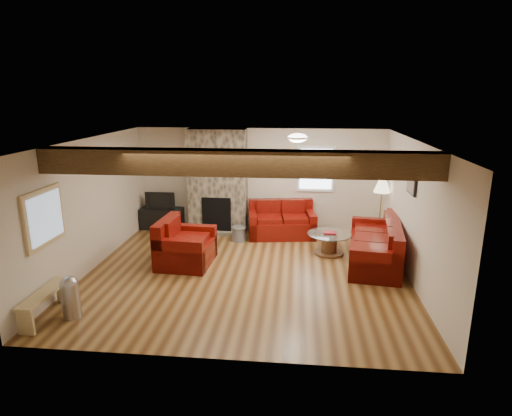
{
  "coord_description": "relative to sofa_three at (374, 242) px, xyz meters",
  "views": [
    {
      "loc": [
        0.93,
        -7.48,
        3.31
      ],
      "look_at": [
        0.14,
        0.4,
        1.17
      ],
      "focal_mm": 30.0,
      "sensor_mm": 36.0,
      "label": 1
    }
  ],
  "objects": [
    {
      "name": "hatch_window",
      "position": [
        -5.44,
        -2.27,
        1.02
      ],
      "size": [
        0.08,
        1.0,
        0.9
      ],
      "primitive_type": null,
      "color": "tan",
      "rests_on": "room"
    },
    {
      "name": "oak_beam",
      "position": [
        -2.48,
        -2.02,
        1.88
      ],
      "size": [
        6.0,
        0.36,
        0.38
      ],
      "primitive_type": "cube",
      "color": "black",
      "rests_on": "room"
    },
    {
      "name": "coal_bucket",
      "position": [
        -2.88,
        1.03,
        -0.26
      ],
      "size": [
        0.36,
        0.36,
        0.34
      ],
      "primitive_type": null,
      "color": "gray",
      "rests_on": "floor"
    },
    {
      "name": "chimney_breast",
      "position": [
        -3.48,
        1.72,
        0.79
      ],
      "size": [
        1.4,
        0.67,
        2.5
      ],
      "color": "#342F28",
      "rests_on": "floor"
    },
    {
      "name": "room",
      "position": [
        -2.48,
        -0.77,
        0.82
      ],
      "size": [
        8.0,
        8.0,
        8.0
      ],
      "color": "#563416",
      "rests_on": "ground"
    },
    {
      "name": "tv_cabinet",
      "position": [
        -4.93,
        1.76,
        -0.17
      ],
      "size": [
        1.05,
        0.42,
        0.53
      ],
      "primitive_type": "cube",
      "color": "black",
      "rests_on": "floor"
    },
    {
      "name": "ceiling_dome",
      "position": [
        -1.58,
        0.13,
        2.01
      ],
      "size": [
        0.4,
        0.4,
        0.18
      ],
      "primitive_type": null,
      "color": "white",
      "rests_on": "room"
    },
    {
      "name": "pine_bench",
      "position": [
        -5.31,
        -2.72,
        -0.22
      ],
      "size": [
        0.26,
        1.1,
        0.41
      ],
      "primitive_type": null,
      "color": "tan",
      "rests_on": "floor"
    },
    {
      "name": "television",
      "position": [
        -4.93,
        1.76,
        0.31
      ],
      "size": [
        0.74,
        0.1,
        0.43
      ],
      "primitive_type": "imported",
      "color": "black",
      "rests_on": "tv_cabinet"
    },
    {
      "name": "pedal_bin",
      "position": [
        -4.93,
        -2.68,
        -0.09
      ],
      "size": [
        0.33,
        0.33,
        0.67
      ],
      "primitive_type": null,
      "rotation": [
        0.0,
        0.0,
        -0.27
      ],
      "color": "#AAABAF",
      "rests_on": "floor"
    },
    {
      "name": "artwork_right",
      "position": [
        0.48,
        -0.47,
        1.32
      ],
      "size": [
        0.06,
        0.55,
        0.42
      ],
      "primitive_type": null,
      "color": "black",
      "rests_on": "room"
    },
    {
      "name": "artwork_back",
      "position": [
        -2.33,
        1.94,
        1.27
      ],
      "size": [
        0.42,
        0.06,
        0.52
      ],
      "primitive_type": null,
      "color": "black",
      "rests_on": "room"
    },
    {
      "name": "back_window",
      "position": [
        -1.13,
        1.94,
        1.12
      ],
      "size": [
        0.9,
        0.08,
        1.1
      ],
      "primitive_type": null,
      "color": "silver",
      "rests_on": "room"
    },
    {
      "name": "sofa_three",
      "position": [
        0.0,
        0.0,
        0.0
      ],
      "size": [
        1.23,
        2.34,
        0.86
      ],
      "primitive_type": null,
      "rotation": [
        0.0,
        0.0,
        -1.71
      ],
      "color": "#480705",
      "rests_on": "floor"
    },
    {
      "name": "loveseat",
      "position": [
        -1.91,
        1.46,
        -0.02
      ],
      "size": [
        1.66,
        1.1,
        0.83
      ],
      "primitive_type": null,
      "rotation": [
        0.0,
        0.0,
        0.14
      ],
      "color": "#480705",
      "rests_on": "floor"
    },
    {
      "name": "coffee_table",
      "position": [
        -0.86,
        0.39,
        -0.21
      ],
      "size": [
        0.93,
        0.93,
        0.48
      ],
      "color": "#452A16",
      "rests_on": "floor"
    },
    {
      "name": "armchair_red",
      "position": [
        -3.73,
        -0.44,
        0.03
      ],
      "size": [
        1.05,
        1.19,
        0.92
      ],
      "primitive_type": null,
      "rotation": [
        0.0,
        0.0,
        1.51
      ],
      "color": "#480705",
      "rests_on": "floor"
    },
    {
      "name": "floor_lamp",
      "position": [
        0.32,
        1.29,
        0.78
      ],
      "size": [
        0.36,
        0.36,
        1.42
      ],
      "color": "#A67B45",
      "rests_on": "floor"
    }
  ]
}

